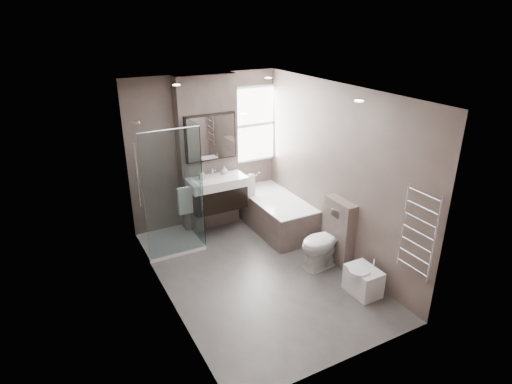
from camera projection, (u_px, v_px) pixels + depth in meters
room at (258, 191)px, 5.65m from camera, size 2.70×3.90×2.70m
vanity_pier at (208, 154)px, 7.10m from camera, size 1.00×0.25×2.60m
vanity at (217, 193)px, 7.03m from camera, size 0.95×0.47×0.66m
mirror_cabinet at (211, 137)px, 6.83m from camera, size 0.86×0.08×0.76m
towel_left at (185, 201)px, 6.78m from camera, size 0.24×0.06×0.44m
towel_right at (248, 188)px, 7.26m from camera, size 0.24×0.06×0.44m
shower_enclosure at (176, 217)px, 6.74m from camera, size 0.90×0.90×2.00m
bathtub at (275, 212)px, 7.33m from camera, size 0.75×1.60×0.57m
window at (253, 125)px, 7.42m from camera, size 0.98×0.06×1.33m
toilet at (325, 242)px, 6.22m from camera, size 0.83×0.54×0.80m
cistern_box at (339, 232)px, 6.28m from camera, size 0.19×0.55×1.00m
bidet at (363, 280)px, 5.67m from camera, size 0.40×0.46×0.48m
towel_radiator at (418, 232)px, 4.96m from camera, size 0.03×0.49×1.10m
soap_bottle_a at (202, 175)px, 6.83m from camera, size 0.07×0.07×0.16m
soap_bottle_b at (224, 170)px, 7.08m from camera, size 0.10×0.10×0.13m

